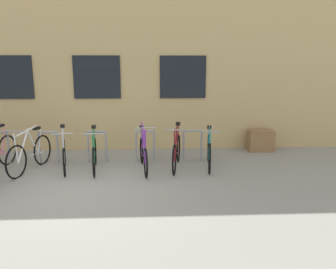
# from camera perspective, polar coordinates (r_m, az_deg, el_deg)

# --- Properties ---
(ground_plane) EXTENTS (42.00, 42.00, 0.00)m
(ground_plane) POSITION_cam_1_polar(r_m,az_deg,el_deg) (6.73, -15.97, -9.34)
(ground_plane) COLOR gray
(storefront_building) EXTENTS (28.00, 5.82, 6.13)m
(storefront_building) POSITION_cam_1_polar(r_m,az_deg,el_deg) (12.32, -10.24, 14.83)
(storefront_building) COLOR tan
(storefront_building) RESTS_ON ground
(bike_rack) EXTENTS (6.50, 0.05, 0.81)m
(bike_rack) POSITION_cam_1_polar(r_m,az_deg,el_deg) (8.47, -16.28, -1.60)
(bike_rack) COLOR gray
(bike_rack) RESTS_ON ground
(bicycle_silver) EXTENTS (0.54, 1.56, 1.03)m
(bicycle_silver) POSITION_cam_1_polar(r_m,az_deg,el_deg) (8.02, -17.69, -3.28)
(bicycle_silver) COLOR black
(bicycle_silver) RESTS_ON ground
(bicycle_teal) EXTENTS (0.44, 1.71, 0.98)m
(bicycle_teal) POSITION_cam_1_polar(r_m,az_deg,el_deg) (7.92, 7.18, -2.86)
(bicycle_teal) COLOR black
(bicycle_teal) RESTS_ON ground
(bicycle_white) EXTENTS (0.53, 1.77, 1.06)m
(bicycle_white) POSITION_cam_1_polar(r_m,az_deg,el_deg) (8.20, -22.92, -3.10)
(bicycle_white) COLOR black
(bicycle_white) RESTS_ON ground
(bicycle_purple) EXTENTS (0.44, 1.73, 1.11)m
(bicycle_purple) POSITION_cam_1_polar(r_m,az_deg,el_deg) (7.66, -4.30, -3.35)
(bicycle_purple) COLOR black
(bicycle_purple) RESTS_ON ground
(bicycle_maroon) EXTENTS (0.46, 1.73, 1.05)m
(bicycle_maroon) POSITION_cam_1_polar(r_m,az_deg,el_deg) (7.80, 1.50, -2.97)
(bicycle_maroon) COLOR black
(bicycle_maroon) RESTS_ON ground
(bicycle_green) EXTENTS (0.44, 1.64, 1.01)m
(bicycle_green) POSITION_cam_1_polar(r_m,az_deg,el_deg) (7.84, -12.73, -3.32)
(bicycle_green) COLOR black
(bicycle_green) RESTS_ON ground
(planter_box) EXTENTS (0.70, 0.44, 0.60)m
(planter_box) POSITION_cam_1_polar(r_m,az_deg,el_deg) (9.70, 15.83, -1.01)
(planter_box) COLOR olive
(planter_box) RESTS_ON ground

